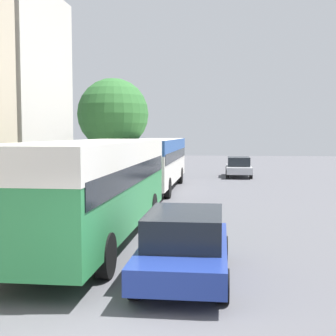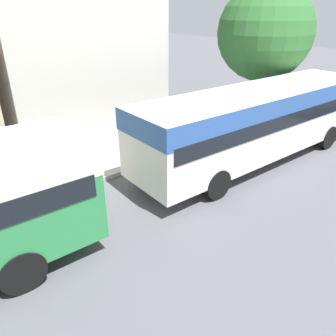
{
  "view_description": "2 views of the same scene",
  "coord_description": "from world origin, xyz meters",
  "views": [
    {
      "loc": [
        1.81,
        -5.55,
        3.14
      ],
      "look_at": [
        -0.76,
        16.46,
        1.48
      ],
      "focal_mm": 50.0,
      "sensor_mm": 36.0,
      "label": 1
    },
    {
      "loc": [
        5.33,
        9.92,
        5.52
      ],
      "look_at": [
        -1.9,
        15.57,
        0.97
      ],
      "focal_mm": 35.0,
      "sensor_mm": 36.0,
      "label": 2
    }
  ],
  "objects": [
    {
      "name": "bus_lead",
      "position": [
        -1.79,
        7.42,
        1.9
      ],
      "size": [
        2.5,
        10.66,
        2.91
      ],
      "color": "#2D8447",
      "rests_on": "ground_plane"
    },
    {
      "name": "bus_following",
      "position": [
        -1.95,
        20.0,
        1.84
      ],
      "size": [
        2.58,
        10.85,
        2.8
      ],
      "color": "silver",
      "rests_on": "ground_plane"
    },
    {
      "name": "car_crossing",
      "position": [
        2.97,
        28.33,
        0.75
      ],
      "size": [
        1.82,
        4.43,
        1.43
      ],
      "rotation": [
        0.0,
        0.0,
        3.14
      ],
      "color": "#B7B7BC",
      "rests_on": "ground_plane"
    },
    {
      "name": "car_far_curb",
      "position": [
        1.02,
        4.33,
        0.76
      ],
      "size": [
        1.88,
        4.44,
        1.46
      ],
      "color": "navy",
      "rests_on": "ground_plane"
    },
    {
      "name": "pedestrian_near_curb",
      "position": [
        -4.78,
        21.69,
        1.02
      ],
      "size": [
        0.34,
        0.34,
        1.69
      ],
      "color": "#232838",
      "rests_on": "sidewalk"
    },
    {
      "name": "street_tree",
      "position": [
        -5.21,
        24.08,
        4.36
      ],
      "size": [
        4.57,
        4.57,
        6.51
      ],
      "color": "brown",
      "rests_on": "sidewalk"
    }
  ]
}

